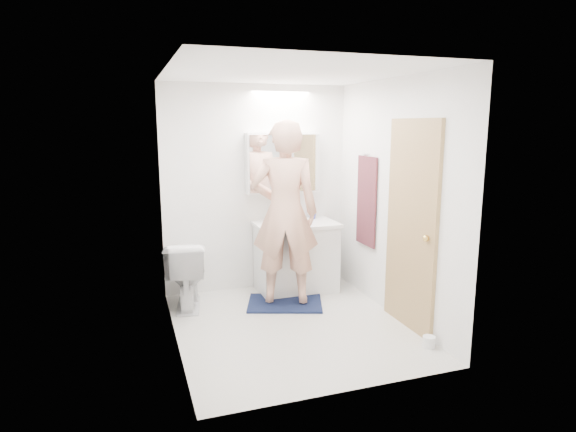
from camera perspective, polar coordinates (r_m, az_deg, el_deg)
name	(u,v)px	position (r m, az deg, el deg)	size (l,w,h in m)	color
floor	(291,326)	(4.85, 0.40, -12.85)	(2.50, 2.50, 0.00)	silver
ceiling	(292,72)	(4.46, 0.44, 16.64)	(2.50, 2.50, 0.00)	white
wall_back	(257,189)	(5.69, -3.72, 3.25)	(2.50, 2.50, 0.00)	white
wall_front	(351,234)	(3.37, 7.41, -2.09)	(2.50, 2.50, 0.00)	white
wall_left	(171,212)	(4.28, -13.65, 0.45)	(2.50, 2.50, 0.00)	white
wall_right	(395,200)	(4.97, 12.50, 1.92)	(2.50, 2.50, 0.00)	white
vanity_cabinet	(296,258)	(5.70, 0.95, -5.04)	(0.90, 0.55, 0.78)	silver
countertop	(296,224)	(5.60, 0.96, -1.00)	(0.95, 0.58, 0.04)	white
sink_basin	(295,221)	(5.62, 0.86, -0.59)	(0.36, 0.36, 0.03)	white
faucet	(290,213)	(5.78, 0.23, 0.39)	(0.02, 0.02, 0.16)	#B6B6BB
medicine_cabinet	(283,163)	(5.67, -0.61, 6.30)	(0.88, 0.14, 0.70)	white
mirror_panel	(285,163)	(5.60, -0.37, 6.24)	(0.84, 0.01, 0.66)	silver
toilet	(187,273)	(5.31, -11.92, -6.67)	(0.42, 0.73, 0.74)	white
bath_rug	(285,303)	(5.37, -0.37, -10.28)	(0.80, 0.55, 0.02)	#121B39
person	(285,213)	(5.10, -0.38, 0.38)	(0.71, 0.47, 1.95)	#DB9F83
door	(411,226)	(4.70, 14.38, -1.14)	(0.04, 0.80, 2.00)	tan
door_knob	(426,238)	(4.45, 16.02, -2.56)	(0.06, 0.06, 0.06)	gold
towel	(366,201)	(5.45, 9.27, 1.73)	(0.02, 0.42, 1.00)	#111336
towel_hook	(367,154)	(5.38, 9.32, 7.20)	(0.02, 0.02, 0.07)	silver
soap_bottle_a	(272,213)	(5.64, -1.88, 0.33)	(0.08, 0.08, 0.20)	#E3E393
soap_bottle_b	(276,214)	(5.69, -1.48, 0.20)	(0.07, 0.07, 0.16)	#63AAD6
toothbrush_cup	(313,215)	(5.83, 2.95, 0.10)	(0.09, 0.09, 0.09)	#4246C7
toilet_paper_roll	(429,342)	(4.58, 16.34, -14.10)	(0.11, 0.11, 0.10)	white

